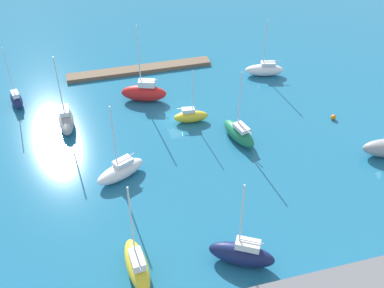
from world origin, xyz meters
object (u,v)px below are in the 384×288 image
sailboat_green_off_beacon (239,133)px  sailboat_navy_inner_mooring (16,99)px  sailboat_red_east_end (144,92)px  sailboat_white_lone_south (121,171)px  pier_dock (140,69)px  sailboat_navy_west_end (242,254)px  sailboat_yellow_near_pier (137,265)px  sailboat_yellow_center_basin (191,116)px  mooring_buoy_orange (333,117)px  sailboat_white_far_south (264,70)px  sailboat_gray_by_breakwater (66,120)px

sailboat_green_off_beacon → sailboat_navy_inner_mooring: (29.92, -17.30, -0.11)m
sailboat_red_east_end → sailboat_white_lone_south: 18.04m
pier_dock → sailboat_red_east_end: (0.95, 9.43, 1.14)m
sailboat_navy_west_end → sailboat_white_lone_south: bearing=-28.5°
sailboat_yellow_near_pier → sailboat_red_east_end: size_ratio=0.93×
sailboat_red_east_end → sailboat_yellow_center_basin: sailboat_red_east_end is taller
pier_dock → sailboat_white_lone_south: bearing=74.9°
sailboat_red_east_end → mooring_buoy_orange: sailboat_red_east_end is taller
sailboat_navy_west_end → sailboat_yellow_center_basin: size_ratio=1.27×
sailboat_yellow_near_pier → mooring_buoy_orange: size_ratio=14.93×
pier_dock → sailboat_navy_west_end: bearing=93.9°
sailboat_white_far_south → sailboat_white_lone_south: (27.20, 19.45, 0.01)m
sailboat_red_east_end → sailboat_navy_inner_mooring: sailboat_red_east_end is taller
mooring_buoy_orange → sailboat_yellow_center_basin: bearing=-13.6°
pier_dock → sailboat_white_far_south: size_ratio=2.54×
sailboat_yellow_near_pier → sailboat_green_off_beacon: sailboat_yellow_near_pier is taller
sailboat_white_far_south → sailboat_red_east_end: (21.05, 2.49, 0.39)m
sailboat_white_far_south → mooring_buoy_orange: (-4.85, 14.93, -0.70)m
sailboat_navy_inner_mooring → sailboat_white_lone_south: bearing=-160.9°
sailboat_gray_by_breakwater → sailboat_navy_inner_mooring: sailboat_gray_by_breakwater is taller
sailboat_red_east_end → sailboat_green_off_beacon: bearing=148.0°
sailboat_navy_inner_mooring → sailboat_gray_by_breakwater: bearing=-151.2°
sailboat_navy_inner_mooring → sailboat_yellow_center_basin: bearing=-127.7°
sailboat_navy_west_end → sailboat_white_lone_south: 19.24m
sailboat_yellow_near_pier → sailboat_green_off_beacon: size_ratio=1.11×
sailboat_yellow_center_basin → sailboat_navy_west_end: bearing=-87.3°
sailboat_yellow_near_pier → sailboat_white_lone_south: bearing=-5.7°
sailboat_navy_west_end → sailboat_white_lone_south: (10.04, -16.40, -0.31)m
sailboat_gray_by_breakwater → mooring_buoy_orange: (-38.00, 8.43, -0.79)m
sailboat_yellow_center_basin → mooring_buoy_orange: 21.02m
pier_dock → sailboat_gray_by_breakwater: bearing=45.9°
sailboat_navy_west_end → mooring_buoy_orange: 30.38m
pier_dock → sailboat_white_lone_south: size_ratio=2.30×
sailboat_gray_by_breakwater → mooring_buoy_orange: size_ratio=14.69×
mooring_buoy_orange → sailboat_yellow_near_pier: bearing=30.8°
sailboat_navy_west_end → mooring_buoy_orange: (-22.01, -20.92, -1.02)m
sailboat_navy_west_end → sailboat_green_off_beacon: sailboat_navy_west_end is taller
sailboat_yellow_near_pier → sailboat_green_off_beacon: bearing=-47.1°
sailboat_red_east_end → sailboat_green_off_beacon: 17.18m
sailboat_white_far_south → sailboat_red_east_end: 21.20m
sailboat_white_far_south → sailboat_red_east_end: size_ratio=0.79×
sailboat_navy_inner_mooring → mooring_buoy_orange: bearing=-122.8°
sailboat_navy_inner_mooring → mooring_buoy_orange: size_ratio=12.21×
pier_dock → sailboat_green_off_beacon: bearing=113.3°
sailboat_navy_inner_mooring → sailboat_yellow_center_basin: size_ratio=1.11×
pier_dock → mooring_buoy_orange: (-24.96, 21.87, 0.06)m
pier_dock → sailboat_white_far_south: (-20.10, 6.94, 0.76)m
sailboat_white_lone_south → sailboat_yellow_center_basin: sailboat_white_lone_south is taller
sailboat_navy_west_end → sailboat_white_far_south: bearing=-85.5°
sailboat_red_east_end → sailboat_yellow_center_basin: size_ratio=1.45×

